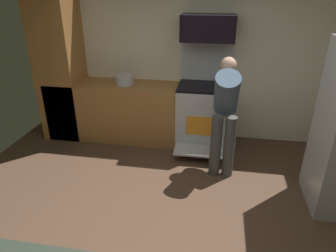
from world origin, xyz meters
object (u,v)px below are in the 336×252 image
(microwave, at_px, (208,28))
(person_cook, at_px, (225,110))
(stock_pot, at_px, (124,79))
(oven_range, at_px, (203,113))

(microwave, bearing_deg, person_cook, -69.31)
(stock_pot, bearing_deg, person_cook, -25.15)
(person_cook, height_order, stock_pot, person_cook)
(microwave, bearing_deg, oven_range, -90.00)
(microwave, height_order, stock_pot, microwave)
(person_cook, xyz_separation_m, stock_pot, (-1.51, 0.71, 0.11))
(microwave, relative_size, stock_pot, 2.52)
(stock_pot, bearing_deg, microwave, 3.79)
(microwave, distance_m, person_cook, 1.21)
(microwave, distance_m, stock_pot, 1.43)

